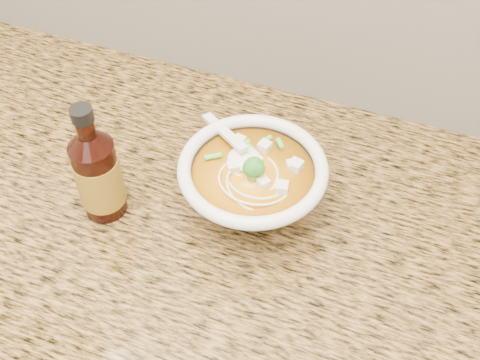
% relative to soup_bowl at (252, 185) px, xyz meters
% --- Properties ---
extents(cabinet, '(4.00, 0.65, 0.86)m').
position_rel_soup_bowl_xyz_m(cabinet, '(-0.13, -0.02, -0.52)').
color(cabinet, black).
rests_on(cabinet, ground).
extents(counter_slab, '(4.00, 0.68, 0.04)m').
position_rel_soup_bowl_xyz_m(counter_slab, '(-0.13, -0.02, -0.07)').
color(counter_slab, olive).
rests_on(counter_slab, cabinet).
extents(soup_bowl, '(0.23, 0.22, 0.12)m').
position_rel_soup_bowl_xyz_m(soup_bowl, '(0.00, 0.00, 0.00)').
color(soup_bowl, white).
rests_on(soup_bowl, counter_slab).
extents(hot_sauce_bottle, '(0.09, 0.09, 0.21)m').
position_rel_soup_bowl_xyz_m(hot_sauce_bottle, '(-0.21, -0.08, 0.03)').
color(hot_sauce_bottle, black).
rests_on(hot_sauce_bottle, counter_slab).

